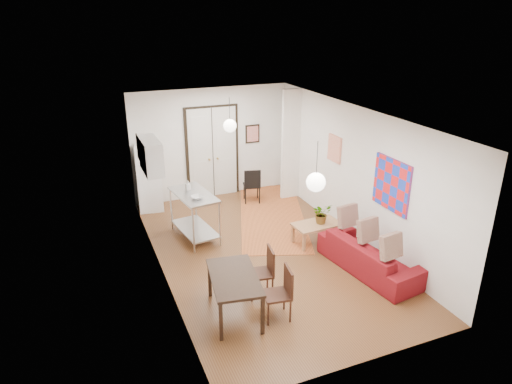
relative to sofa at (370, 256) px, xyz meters
name	(u,v)px	position (x,y,z in m)	size (l,w,h in m)	color
floor	(264,252)	(-1.61, 1.42, -0.32)	(7.00, 7.00, 0.00)	brown
ceiling	(265,115)	(-1.61, 1.42, 2.58)	(4.20, 7.00, 0.02)	white
wall_back	(212,143)	(-1.61, 4.92, 1.13)	(4.20, 0.02, 2.90)	silver
wall_front	(369,276)	(-1.61, -2.08, 1.13)	(4.20, 0.02, 2.90)	silver
wall_left	(158,203)	(-3.71, 1.42, 1.13)	(0.02, 7.00, 2.90)	silver
wall_right	(354,174)	(0.49, 1.42, 1.13)	(0.02, 7.00, 2.90)	silver
double_doors	(213,153)	(-1.61, 4.88, 0.88)	(1.44, 0.06, 2.50)	silver
stub_partition	(291,145)	(0.24, 3.97, 1.13)	(0.50, 0.10, 2.90)	silver
wall_cabinet	(151,156)	(-3.53, 2.92, 1.58)	(0.35, 1.00, 0.70)	silver
painting_popart	(392,185)	(0.47, 0.17, 1.33)	(0.05, 1.00, 1.00)	red
painting_abstract	(335,149)	(0.47, 2.22, 1.48)	(0.05, 0.50, 0.60)	#F4EACB
poster_back	(253,134)	(-0.46, 4.89, 1.28)	(0.40, 0.03, 0.50)	red
print_left	(139,148)	(-3.68, 3.42, 1.63)	(0.03, 0.44, 0.54)	#A07543
pendant_back	(230,126)	(-1.61, 3.42, 1.93)	(0.30, 0.30, 0.80)	silver
pendant_front	(316,182)	(-1.61, -0.58, 1.93)	(0.30, 0.30, 0.80)	silver
kilim_rug	(272,215)	(-0.68, 3.07, -0.31)	(1.51, 4.04, 0.01)	#C66531
sofa	(370,256)	(0.00, 0.00, 0.00)	(2.18, 0.85, 0.64)	maroon
coffee_table	(317,226)	(-0.38, 1.39, 0.07)	(1.06, 0.63, 0.45)	tan
potted_plant	(322,213)	(-0.28, 1.39, 0.36)	(0.34, 0.40, 0.44)	#2D6430
kitchen_counter	(194,208)	(-2.74, 2.63, 0.38)	(0.86, 1.44, 1.04)	#A9ABAE
bowl	(197,197)	(-2.74, 2.33, 0.76)	(0.25, 0.25, 0.06)	beige
soap_bottle	(188,185)	(-2.79, 2.88, 0.83)	(0.10, 0.10, 0.22)	#5289B3
fridge	(149,178)	(-3.36, 4.57, 0.51)	(0.58, 0.58, 1.65)	white
dining_table	(234,280)	(-2.87, -0.30, 0.32)	(0.93, 1.40, 0.72)	black
dining_chair_near	(258,267)	(-2.27, 0.14, 0.20)	(0.48, 0.63, 0.89)	#3A1B12
dining_chair_far	(274,288)	(-2.27, -0.56, 0.20)	(0.48, 0.63, 0.89)	#3A1B12
black_side_chair	(250,181)	(-0.82, 4.15, 0.22)	(0.52, 0.53, 0.93)	black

